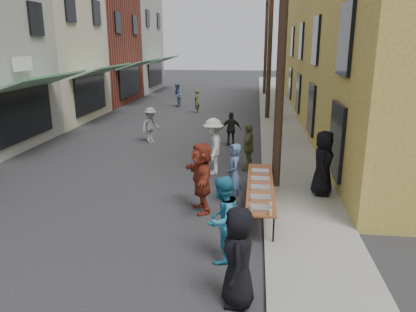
% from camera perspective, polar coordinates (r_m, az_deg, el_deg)
% --- Properties ---
extents(ground, '(120.00, 120.00, 0.00)m').
position_cam_1_polar(ground, '(10.79, -13.60, -8.92)').
color(ground, '#28282B').
rests_on(ground, ground).
extents(sidewalk, '(2.20, 60.00, 0.10)m').
position_cam_1_polar(sidewalk, '(24.60, 9.93, 5.19)').
color(sidewalk, gray).
rests_on(sidewalk, ground).
extents(storefront_row, '(8.00, 37.00, 9.00)m').
position_cam_1_polar(storefront_row, '(27.71, -23.38, 13.81)').
color(storefront_row, maroon).
rests_on(storefront_row, ground).
extents(building_ochre, '(10.00, 28.00, 10.00)m').
position_cam_1_polar(building_ochre, '(24.36, 25.67, 15.56)').
color(building_ochre, olive).
rests_on(building_ochre, ground).
extents(utility_pole_near, '(0.26, 0.26, 9.00)m').
position_cam_1_polar(utility_pole_near, '(12.19, 10.40, 15.84)').
color(utility_pole_near, '#2D2116').
rests_on(utility_pole_near, ground).
extents(utility_pole_mid, '(0.26, 0.26, 9.00)m').
position_cam_1_polar(utility_pole_mid, '(24.18, 8.72, 15.68)').
color(utility_pole_mid, '#2D2116').
rests_on(utility_pole_mid, ground).
extents(utility_pole_far, '(0.26, 0.26, 9.00)m').
position_cam_1_polar(utility_pole_far, '(36.18, 8.16, 15.62)').
color(utility_pole_far, '#2D2116').
rests_on(utility_pole_far, ground).
extents(serving_table, '(0.70, 4.00, 0.75)m').
position_cam_1_polar(serving_table, '(10.88, 7.38, -4.33)').
color(serving_table, maroon).
rests_on(serving_table, ground).
extents(catering_tray_sausage, '(0.50, 0.33, 0.08)m').
position_cam_1_polar(catering_tray_sausage, '(9.31, 7.45, -7.33)').
color(catering_tray_sausage, maroon).
rests_on(catering_tray_sausage, serving_table).
extents(catering_tray_foil_b, '(0.50, 0.33, 0.08)m').
position_cam_1_polar(catering_tray_foil_b, '(9.92, 7.43, -5.87)').
color(catering_tray_foil_b, '#B2B2B7').
rests_on(catering_tray_foil_b, serving_table).
extents(catering_tray_buns, '(0.50, 0.33, 0.08)m').
position_cam_1_polar(catering_tray_buns, '(10.57, 7.40, -4.49)').
color(catering_tray_buns, tan).
rests_on(catering_tray_buns, serving_table).
extents(catering_tray_foil_d, '(0.50, 0.33, 0.08)m').
position_cam_1_polar(catering_tray_foil_d, '(11.23, 7.38, -3.27)').
color(catering_tray_foil_d, '#B2B2B7').
rests_on(catering_tray_foil_d, serving_table).
extents(catering_tray_buns_end, '(0.50, 0.33, 0.08)m').
position_cam_1_polar(catering_tray_buns_end, '(11.90, 7.36, -2.18)').
color(catering_tray_buns_end, tan).
rests_on(catering_tray_buns_end, serving_table).
extents(condiment_jar_a, '(0.07, 0.07, 0.08)m').
position_cam_1_polar(condiment_jar_a, '(9.04, 6.06, -8.02)').
color(condiment_jar_a, '#A57F26').
rests_on(condiment_jar_a, serving_table).
extents(condiment_jar_b, '(0.07, 0.07, 0.08)m').
position_cam_1_polar(condiment_jar_b, '(9.13, 6.07, -7.77)').
color(condiment_jar_b, '#A57F26').
rests_on(condiment_jar_b, serving_table).
extents(condiment_jar_c, '(0.07, 0.07, 0.08)m').
position_cam_1_polar(condiment_jar_c, '(9.22, 6.08, -7.53)').
color(condiment_jar_c, '#A57F26').
rests_on(condiment_jar_c, serving_table).
extents(cup_stack, '(0.08, 0.08, 0.12)m').
position_cam_1_polar(cup_stack, '(9.08, 8.74, -7.86)').
color(cup_stack, tan).
rests_on(cup_stack, serving_table).
extents(guest_front_a, '(0.60, 0.89, 1.80)m').
position_cam_1_polar(guest_front_a, '(7.10, 4.31, -14.00)').
color(guest_front_a, black).
rests_on(guest_front_a, ground).
extents(guest_front_b, '(0.54, 0.72, 1.77)m').
position_cam_1_polar(guest_front_b, '(11.22, 3.62, -2.68)').
color(guest_front_b, '#475F8A').
rests_on(guest_front_b, ground).
extents(guest_front_c, '(1.03, 1.11, 1.84)m').
position_cam_1_polar(guest_front_c, '(8.37, 1.95, -8.94)').
color(guest_front_c, teal).
rests_on(guest_front_c, ground).
extents(guest_front_d, '(0.85, 1.33, 1.95)m').
position_cam_1_polar(guest_front_d, '(13.92, 0.74, 1.37)').
color(guest_front_d, silver).
rests_on(guest_front_d, ground).
extents(guest_front_e, '(0.60, 1.04, 1.67)m').
position_cam_1_polar(guest_front_e, '(14.44, 5.72, 1.25)').
color(guest_front_e, brown).
rests_on(guest_front_e, ground).
extents(guest_queue_back, '(1.14, 1.85, 1.91)m').
position_cam_1_polar(guest_queue_back, '(10.77, -0.92, -3.04)').
color(guest_queue_back, maroon).
rests_on(guest_queue_back, ground).
extents(server, '(0.81, 1.05, 1.91)m').
position_cam_1_polar(server, '(12.18, 15.89, -0.95)').
color(server, black).
rests_on(server, sidewalk).
extents(passerby_left, '(1.05, 1.20, 1.61)m').
position_cam_1_polar(passerby_left, '(18.61, -8.08, 4.32)').
color(passerby_left, gray).
rests_on(passerby_left, ground).
extents(passerby_mid, '(0.89, 0.39, 1.50)m').
position_cam_1_polar(passerby_mid, '(17.84, 3.30, 3.78)').
color(passerby_mid, black).
rests_on(passerby_mid, ground).
extents(passerby_right, '(0.38, 0.56, 1.51)m').
position_cam_1_polar(passerby_right, '(26.50, -1.59, 7.69)').
color(passerby_right, '#515A34').
rests_on(passerby_right, ground).
extents(passerby_far, '(0.87, 0.98, 1.67)m').
position_cam_1_polar(passerby_far, '(29.02, -4.36, 8.52)').
color(passerby_far, '#4B6992').
rests_on(passerby_far, ground).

